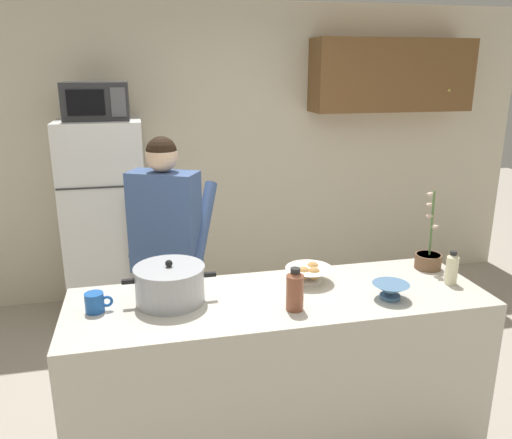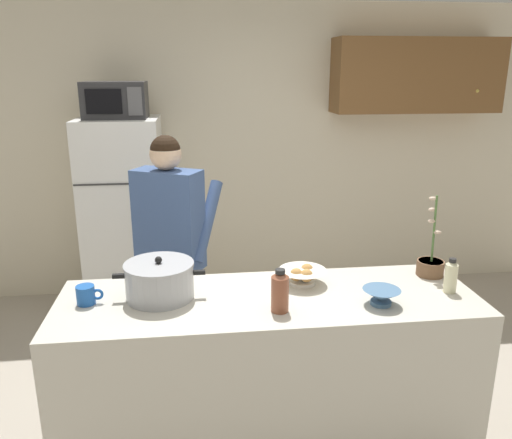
{
  "view_description": "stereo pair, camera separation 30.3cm",
  "coord_description": "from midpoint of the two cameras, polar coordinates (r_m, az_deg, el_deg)",
  "views": [
    {
      "loc": [
        -0.65,
        -2.29,
        2.03
      ],
      "look_at": [
        0.0,
        0.55,
        1.17
      ],
      "focal_mm": 35.67,
      "sensor_mm": 36.0,
      "label": 1
    },
    {
      "loc": [
        -0.35,
        -2.34,
        2.03
      ],
      "look_at": [
        0.0,
        0.55,
        1.17
      ],
      "focal_mm": 35.67,
      "sensor_mm": 36.0,
      "label": 2
    }
  ],
  "objects": [
    {
      "name": "back_wall_unit",
      "position": [
        4.68,
        2.17,
        8.71
      ],
      "size": [
        6.0,
        0.48,
        2.6
      ],
      "color": "beige",
      "rests_on": "ground"
    },
    {
      "name": "potted_orchid",
      "position": [
        3.06,
        21.71,
        -4.73
      ],
      "size": [
        0.15,
        0.15,
        0.46
      ],
      "color": "brown",
      "rests_on": "kitchen_island"
    },
    {
      "name": "coffee_mug",
      "position": [
        2.61,
        -15.36,
        -8.23
      ],
      "size": [
        0.13,
        0.09,
        0.1
      ],
      "color": "#1E59B2",
      "rests_on": "kitchen_island"
    },
    {
      "name": "bread_bowl",
      "position": [
        2.77,
        8.39,
        -6.27
      ],
      "size": [
        0.26,
        0.26,
        0.1
      ],
      "color": "white",
      "rests_on": "kitchen_island"
    },
    {
      "name": "bottle_near_edge",
      "position": [
        2.87,
        23.91,
        -5.85
      ],
      "size": [
        0.07,
        0.07,
        0.19
      ],
      "color": "beige",
      "rests_on": "kitchen_island"
    },
    {
      "name": "person_near_pot",
      "position": [
        3.25,
        -6.99,
        -1.54
      ],
      "size": [
        0.62,
        0.57,
        1.65
      ],
      "color": "#726656",
      "rests_on": "ground"
    },
    {
      "name": "cooking_pot",
      "position": [
        2.59,
        -7.47,
        -6.84
      ],
      "size": [
        0.46,
        0.35,
        0.22
      ],
      "color": "#ADAFB5",
      "rests_on": "kitchen_island"
    },
    {
      "name": "microwave",
      "position": [
        4.17,
        -13.45,
        12.89
      ],
      "size": [
        0.48,
        0.37,
        0.28
      ],
      "color": "#2D2D30",
      "rests_on": "refrigerator"
    },
    {
      "name": "empty_bowl",
      "position": [
        2.62,
        17.15,
        -8.25
      ],
      "size": [
        0.19,
        0.19,
        0.08
      ],
      "color": "#4C7299",
      "rests_on": "kitchen_island"
    },
    {
      "name": "refrigerator",
      "position": [
        4.36,
        -12.58,
        0.09
      ],
      "size": [
        0.64,
        0.68,
        1.66
      ],
      "color": "white",
      "rests_on": "ground"
    },
    {
      "name": "kitchen_island",
      "position": [
        2.84,
        4.59,
        -17.16
      ],
      "size": [
        2.14,
        0.68,
        0.92
      ],
      "primitive_type": "cube",
      "color": "beige",
      "rests_on": "ground"
    },
    {
      "name": "bottle_mid_counter",
      "position": [
        2.44,
        6.3,
        -8.04
      ],
      "size": [
        0.09,
        0.09,
        0.21
      ],
      "color": "brown",
      "rests_on": "kitchen_island"
    }
  ]
}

